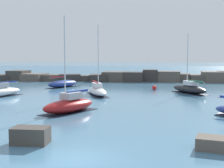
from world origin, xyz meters
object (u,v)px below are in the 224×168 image
(sailboat_moored_6, at_px, (97,90))
(sailboat_moored_2, at_px, (63,83))
(mooring_buoy_orange_near, at_px, (154,88))
(sailboat_moored_0, at_px, (69,105))
(sailboat_moored_1, at_px, (189,88))

(sailboat_moored_6, bearing_deg, sailboat_moored_2, 126.24)
(sailboat_moored_6, bearing_deg, mooring_buoy_orange_near, 42.56)
(sailboat_moored_0, distance_m, sailboat_moored_2, 25.18)
(sailboat_moored_0, xyz_separation_m, sailboat_moored_6, (0.68, 13.69, -0.09))
(sailboat_moored_1, xyz_separation_m, sailboat_moored_2, (-20.75, 6.90, -0.02))
(sailboat_moored_0, bearing_deg, sailboat_moored_2, 106.17)
(sailboat_moored_1, height_order, sailboat_moored_6, sailboat_moored_6)
(sailboat_moored_1, distance_m, sailboat_moored_2, 21.87)
(sailboat_moored_2, relative_size, sailboat_moored_6, 1.10)
(sailboat_moored_0, bearing_deg, sailboat_moored_1, 51.51)
(sailboat_moored_0, height_order, mooring_buoy_orange_near, sailboat_moored_0)
(mooring_buoy_orange_near, bearing_deg, sailboat_moored_1, -37.77)
(sailboat_moored_1, distance_m, sailboat_moored_6, 13.55)
(sailboat_moored_2, bearing_deg, sailboat_moored_0, -73.83)
(sailboat_moored_2, distance_m, sailboat_moored_6, 13.02)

